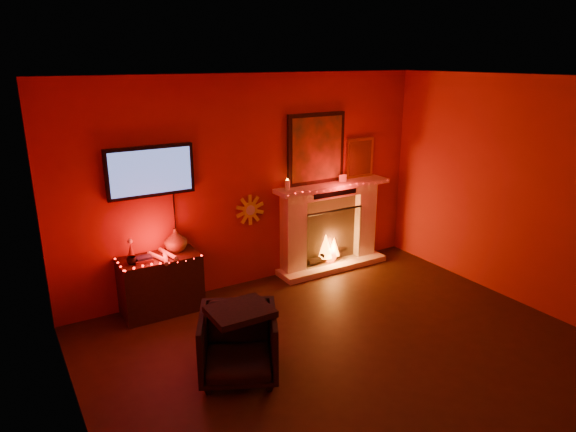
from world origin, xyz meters
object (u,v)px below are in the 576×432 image
tv (151,172)px  armchair (239,344)px  fireplace (329,218)px  sunburst_clock (250,210)px  console_table (161,281)px

tv → armchair: bearing=-84.2°
fireplace → tv: fireplace is taller
sunburst_clock → tv: bearing=-178.8°
fireplace → console_table: fireplace is taller
fireplace → tv: bearing=178.5°
tv → sunburst_clock: tv is taller
fireplace → sunburst_clock: 1.23m
tv → armchair: size_ratio=1.71×
console_table → fireplace: bearing=2.9°
console_table → armchair: bearing=-82.5°
fireplace → sunburst_clock: bearing=175.6°
tv → console_table: bearing=-98.7°
sunburst_clock → console_table: bearing=-170.4°
fireplace → console_table: (-2.47, -0.12, -0.34)m
sunburst_clock → armchair: 2.23m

